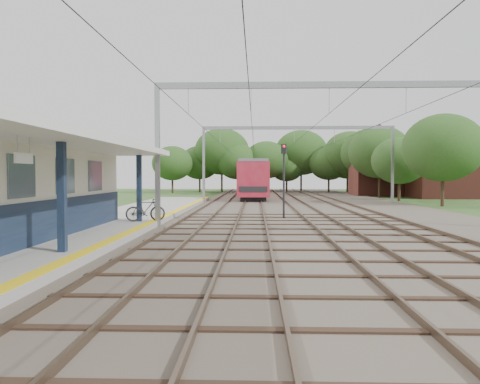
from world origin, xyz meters
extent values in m
plane|color=#2D4C1E|center=(0.00, 0.00, 0.00)|extent=(160.00, 160.00, 0.00)
cube|color=#473D33|center=(4.00, 30.00, 0.05)|extent=(18.00, 90.00, 0.10)
cube|color=gray|center=(-7.50, 14.00, 0.17)|extent=(5.00, 52.00, 0.35)
cube|color=yellow|center=(-5.25, 14.00, 0.35)|extent=(0.45, 52.00, 0.01)
cube|color=#111E36|center=(-7.28, 7.00, 1.05)|extent=(0.06, 18.00, 1.40)
cube|color=slate|center=(-7.27, 7.00, 2.55)|extent=(0.05, 16.00, 1.30)
cube|color=#111E36|center=(-5.90, 6.00, 1.95)|extent=(0.22, 0.22, 3.20)
cube|color=#111E36|center=(-5.90, 15.00, 1.95)|extent=(0.22, 0.22, 3.20)
cube|color=white|center=(-6.00, 4.00, 3.00)|extent=(0.06, 0.85, 0.26)
cube|color=brown|center=(-4.22, 30.00, 0.17)|extent=(0.07, 88.00, 0.15)
cube|color=brown|center=(-2.78, 30.00, 0.17)|extent=(0.07, 88.00, 0.15)
cube|color=brown|center=(-1.22, 30.00, 0.17)|extent=(0.07, 88.00, 0.15)
cube|color=brown|center=(0.22, 30.00, 0.17)|extent=(0.07, 88.00, 0.15)
cube|color=brown|center=(2.48, 30.00, 0.17)|extent=(0.07, 88.00, 0.15)
cube|color=brown|center=(3.92, 30.00, 0.17)|extent=(0.07, 88.00, 0.15)
cube|color=brown|center=(6.08, 30.00, 0.17)|extent=(0.07, 88.00, 0.15)
cube|color=brown|center=(7.52, 30.00, 0.17)|extent=(0.07, 88.00, 0.15)
cube|color=gray|center=(-5.00, 15.00, 3.50)|extent=(0.22, 0.22, 7.00)
cube|color=gray|center=(3.50, 15.00, 6.85)|extent=(17.00, 0.20, 0.30)
cube|color=gray|center=(-5.00, 35.00, 3.50)|extent=(0.22, 0.22, 7.00)
cube|color=gray|center=(12.00, 35.00, 3.50)|extent=(0.22, 0.22, 7.00)
cube|color=gray|center=(3.50, 35.00, 6.85)|extent=(17.00, 0.20, 0.30)
cylinder|color=black|center=(-3.50, 30.00, 5.50)|extent=(0.02, 88.00, 0.02)
cylinder|color=black|center=(-0.50, 30.00, 5.50)|extent=(0.02, 88.00, 0.02)
cylinder|color=black|center=(3.20, 30.00, 5.50)|extent=(0.02, 88.00, 0.02)
cylinder|color=black|center=(6.80, 30.00, 5.50)|extent=(0.02, 88.00, 0.02)
cylinder|color=#382619|center=(-10.00, 61.00, 1.44)|extent=(0.28, 0.28, 2.88)
ellipsoid|color=#1B3F16|center=(-10.00, 61.00, 4.96)|extent=(6.72, 6.72, 5.76)
cylinder|color=#382619|center=(-4.00, 63.00, 1.26)|extent=(0.28, 0.28, 2.52)
ellipsoid|color=#1B3F16|center=(-4.00, 63.00, 4.34)|extent=(5.88, 5.88, 5.04)
cylinder|color=#382619|center=(2.00, 60.00, 1.62)|extent=(0.28, 0.28, 3.24)
ellipsoid|color=#1B3F16|center=(2.00, 60.00, 5.58)|extent=(7.56, 7.56, 6.48)
cylinder|color=#382619|center=(8.00, 62.00, 1.35)|extent=(0.28, 0.28, 2.70)
ellipsoid|color=#1B3F16|center=(8.00, 62.00, 4.65)|extent=(6.30, 6.30, 5.40)
cylinder|color=#382619|center=(14.50, 38.00, 1.26)|extent=(0.28, 0.28, 2.52)
ellipsoid|color=#1B3F16|center=(14.50, 38.00, 4.34)|extent=(5.88, 5.88, 5.04)
cylinder|color=#382619|center=(15.00, 54.00, 1.44)|extent=(0.28, 0.28, 2.88)
ellipsoid|color=#1B3F16|center=(15.00, 54.00, 4.96)|extent=(6.72, 6.72, 5.76)
cube|color=brown|center=(21.00, 46.00, 2.25)|extent=(7.00, 6.00, 4.50)
cube|color=maroon|center=(21.00, 46.00, 5.40)|extent=(4.99, 6.12, 4.99)
cube|color=brown|center=(16.00, 52.00, 2.50)|extent=(8.00, 6.00, 5.00)
cube|color=maroon|center=(16.00, 52.00, 5.90)|extent=(5.52, 6.12, 5.52)
imported|color=black|center=(-5.60, 15.00, 0.92)|extent=(1.96, 1.10, 1.13)
cube|color=black|center=(-0.50, 44.50, 0.32)|extent=(2.41, 17.24, 0.44)
cube|color=maroon|center=(-0.50, 44.50, 2.20)|extent=(3.02, 18.73, 3.30)
cube|color=black|center=(-0.50, 44.50, 2.55)|extent=(3.06, 17.24, 0.94)
cube|color=slate|center=(-0.50, 44.50, 3.97)|extent=(2.78, 18.73, 0.28)
cube|color=black|center=(-0.50, 63.83, 0.32)|extent=(2.41, 17.24, 0.44)
cube|color=maroon|center=(-0.50, 63.83, 2.20)|extent=(3.02, 18.73, 3.30)
cube|color=black|center=(-0.50, 63.83, 2.55)|extent=(3.06, 17.24, 0.94)
cube|color=slate|center=(-0.50, 63.83, 3.97)|extent=(2.78, 18.73, 0.28)
cylinder|color=black|center=(1.35, 19.62, 1.99)|extent=(0.15, 0.15, 3.98)
cube|color=black|center=(1.35, 19.62, 4.08)|extent=(0.34, 0.26, 0.55)
sphere|color=red|center=(1.35, 19.52, 4.23)|extent=(0.14, 0.14, 0.14)
camera|label=1|loc=(-0.27, -7.37, 2.59)|focal=35.00mm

